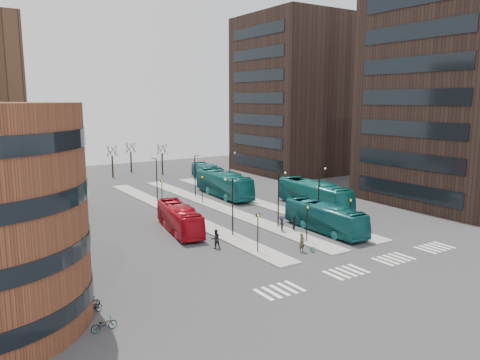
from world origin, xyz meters
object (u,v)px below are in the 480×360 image
suitcase (312,249)px  red_bus (179,218)px  commuter_c (281,224)px  teal_bus_a (325,218)px  commuter_a (216,239)px  teal_bus_c (314,195)px  bicycle_near (104,324)px  bicycle_far (91,308)px  bicycle_mid (89,304)px  commuter_b (294,224)px  traveller (302,243)px  teal_bus_b (224,184)px  teal_bus_d (207,172)px

suitcase → red_bus: 15.19m
suitcase → commuter_c: (1.59, 6.82, 0.67)m
teal_bus_a → commuter_a: teal_bus_a is taller
teal_bus_c → bicycle_near: 38.10m
red_bus → teal_bus_a: (13.24, -8.60, 0.08)m
commuter_c → red_bus: bearing=-103.5°
red_bus → bicycle_far: 20.21m
bicycle_mid → teal_bus_c: bearing=-80.7°
teal_bus_a → suitcase: bearing=-139.8°
commuter_b → traveller: bearing=161.8°
suitcase → red_bus: size_ratio=0.05×
suitcase → commuter_a: commuter_a is taller
commuter_a → bicycle_near: size_ratio=1.14×
teal_bus_b → bicycle_far: size_ratio=8.39×
red_bus → teal_bus_b: size_ratio=0.80×
traveller → commuter_a: size_ratio=0.98×
teal_bus_d → commuter_c: size_ratio=5.70×
traveller → bicycle_near: size_ratio=1.12×
commuter_b → teal_bus_b: bearing=6.0°
teal_bus_c → bicycle_mid: bearing=-151.0°
commuter_b → bicycle_near: commuter_b is taller
traveller → teal_bus_b: bearing=65.9°
teal_bus_c → traveller: teal_bus_c is taller
teal_bus_d → bicycle_near: teal_bus_d is taller
suitcase → bicycle_mid: bearing=-175.6°
teal_bus_d → commuter_c: 34.95m
red_bus → teal_bus_d: bearing=65.7°
bicycle_mid → teal_bus_d: bearing=-52.2°
teal_bus_b → traveller: size_ratio=7.20×
bicycle_near → teal_bus_c: bearing=-64.0°
teal_bus_a → commuter_a: size_ratio=5.91×
suitcase → bicycle_near: 21.60m
red_bus → teal_bus_d: size_ratio=1.01×
bicycle_near → traveller: bearing=-78.5°
traveller → bicycle_near: bearing=-174.9°
red_bus → teal_bus_a: 15.79m
commuter_b → bicycle_mid: bearing=122.6°
commuter_b → bicycle_near: 26.43m
teal_bus_a → traveller: size_ratio=6.04×
teal_bus_b → bicycle_near: bearing=-127.1°
red_bus → teal_bus_d: 32.98m
red_bus → bicycle_far: (-13.66, -14.85, -1.06)m
red_bus → traveller: (6.59, -12.65, -0.55)m
traveller → commuter_b: 6.98m
suitcase → commuter_b: 7.03m
commuter_b → bicycle_mid: commuter_b is taller
teal_bus_b → bicycle_mid: bearing=-130.4°
suitcase → commuter_c: 7.03m
teal_bus_a → bicycle_mid: teal_bus_a is taller
suitcase → teal_bus_d: (11.06, 40.46, 1.21)m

